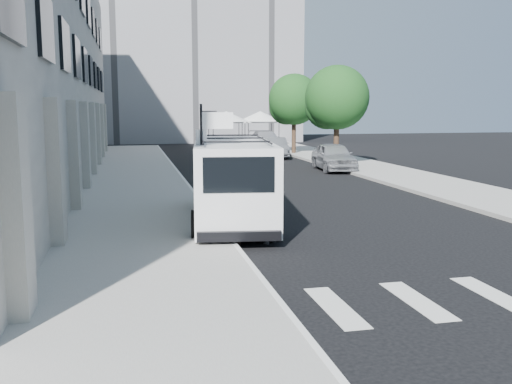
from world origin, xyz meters
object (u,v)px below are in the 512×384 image
suitcase (232,230)px  parked_car_b (275,148)px  businessman (270,212)px  parked_car_a (334,156)px  cargo_van (233,181)px  briefcase (235,239)px  parked_car_c (265,140)px

suitcase → parked_car_b: bearing=56.4°
businessman → parked_car_a: businessman is taller
suitcase → parked_car_a: (8.70, 15.70, 0.50)m
cargo_van → parked_car_a: 15.83m
briefcase → suitcase: size_ratio=0.41×
businessman → suitcase: businessman is taller
parked_car_a → parked_car_b: parked_car_a is taller
businessman → briefcase: bearing=-43.2°
businessman → parked_car_b: size_ratio=0.38×
parked_car_c → businessman: bearing=-101.6°
parked_car_c → cargo_van: bearing=-103.7°
parked_car_a → briefcase: bearing=-112.6°
parked_car_b → cargo_van: bearing=-100.5°
cargo_van → parked_car_a: cargo_van is taller
briefcase → suitcase: (-0.00, 0.53, 0.11)m
parked_car_b → parked_car_c: parked_car_c is taller
briefcase → suitcase: 0.54m
briefcase → suitcase: bearing=77.6°
briefcase → cargo_van: bearing=68.6°
businessman → parked_car_c: businessman is taller
suitcase → parked_car_c: (8.70, 32.24, 0.50)m
briefcase → parked_car_b: 25.95m
briefcase → suitcase: suitcase is taller
briefcase → parked_car_b: (7.50, 24.84, 0.54)m
briefcase → parked_car_c: 33.90m
parked_car_a → parked_car_c: 16.54m
suitcase → parked_car_a: size_ratio=0.23×
businessman → briefcase: 1.14m
briefcase → parked_car_a: 18.42m
briefcase → cargo_van: 2.99m
businessman → parked_car_b: 25.69m
parked_car_b → parked_car_a: bearing=-74.9°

